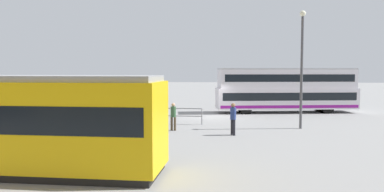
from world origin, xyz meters
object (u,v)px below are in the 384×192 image
Objects in this scene: pedestrian_crossing at (233,117)px; street_lamp at (302,60)px; double_decker_bus at (286,90)px; info_sign at (106,100)px; pedestrian_near_railing at (173,115)px.

pedestrian_crossing is 0.25× the size of street_lamp.
street_lamp is (0.38, 8.68, 2.25)m from double_decker_bus.
double_decker_bus reaches higher than pedestrian_crossing.
double_decker_bus reaches higher than info_sign.
street_lamp is at bearing 87.51° from double_decker_bus.
info_sign is 0.32× the size of street_lamp.
double_decker_bus is at bearing -111.56° from pedestrian_crossing.
pedestrian_near_railing is at bearing 11.24° from street_lamp.
pedestrian_crossing is (-3.50, 1.23, 0.09)m from pedestrian_near_railing.
double_decker_bus is 6.72× the size of pedestrian_crossing.
pedestrian_near_railing is 0.72× the size of info_sign.
street_lamp is at bearing -146.40° from pedestrian_crossing.
double_decker_bus is at bearing -128.18° from pedestrian_near_railing.
pedestrian_near_railing is 5.81m from info_sign.
info_sign is at bearing -29.30° from pedestrian_near_railing.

